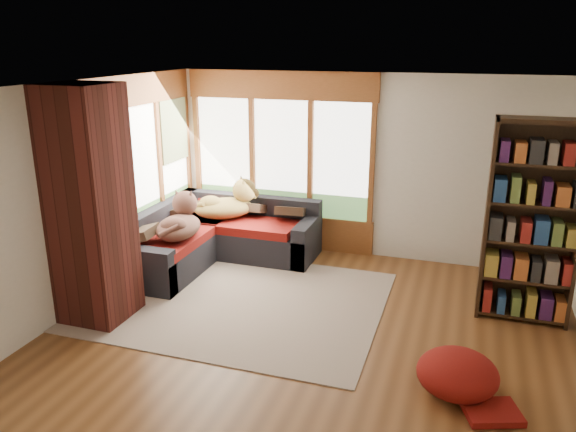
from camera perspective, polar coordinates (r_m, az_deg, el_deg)
The scene contains 16 objects.
floor at distance 6.17m, azimuth 2.43°, elevation -11.80°, with size 5.50×5.50×0.00m, color #5B3519.
ceiling at distance 5.40m, azimuth 2.80°, elevation 13.03°, with size 5.50×5.50×0.00m, color white.
wall_back at distance 8.00m, azimuth 7.50°, elevation 4.97°, with size 5.50×0.04×2.60m, color silver.
wall_front at distance 3.50m, azimuth -8.88°, elevation -12.18°, with size 5.50×0.04×2.60m, color silver.
wall_left at distance 6.89m, azimuth -20.01°, elevation 1.98°, with size 0.04×5.00×2.60m, color silver.
windows_back at distance 8.27m, azimuth -0.75°, elevation 5.88°, with size 2.82×0.10×1.90m.
windows_left at distance 7.80m, azimuth -14.52°, elevation 4.61°, with size 0.10×2.62×1.90m.
roller_blind at distance 8.41m, azimuth -11.52°, elevation 8.50°, with size 0.03×0.72×0.90m, color #7B885A.
brick_chimney at distance 6.41m, azimuth -19.43°, elevation 0.93°, with size 0.70×0.70×2.60m, color #471914.
sectional_sofa at distance 8.14m, azimuth -7.53°, elevation -2.12°, with size 2.20×2.20×0.80m.
area_rug at distance 6.91m, azimuth -5.66°, elevation -8.44°, with size 3.57×2.73×0.01m, color beige.
bookshelf at distance 6.57m, azimuth 23.54°, elevation -0.70°, with size 0.97×0.32×2.26m.
pouf at distance 5.36m, azimuth 16.84°, elevation -14.97°, with size 0.72×0.72×0.39m, color maroon.
dog_tan at distance 8.15m, azimuth -6.05°, elevation 1.53°, with size 1.01×0.93×0.49m.
dog_brindle at distance 7.48m, azimuth -10.93°, elevation -0.26°, with size 0.68×0.95×0.48m.
throw_pillows at distance 8.11m, azimuth -6.96°, elevation 1.16°, with size 1.98×1.68×0.45m.
Camera 1 is at (1.44, -5.18, 3.02)m, focal length 35.00 mm.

